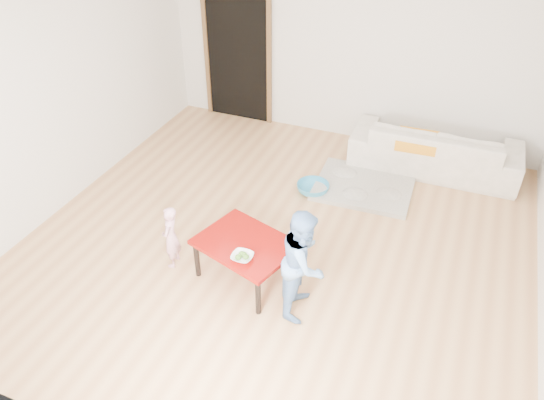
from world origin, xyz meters
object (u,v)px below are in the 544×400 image
Objects in this scene: sofa at (435,148)px; child_pink at (171,237)px; red_table at (246,260)px; basin at (313,188)px; child_blue at (304,262)px; bowl at (242,257)px.

sofa is 3.47m from child_pink.
child_pink is (-2.09, -2.77, 0.04)m from sofa.
basin is (0.13, 1.59, -0.16)m from red_table.
red_table is (-1.34, -2.67, -0.08)m from sofa.
child_blue is at bearing 74.66° from sofa.
red_table is 0.70m from child_blue.
child_pink reaches higher than basin.
child_blue is at bearing 7.18° from bowl.
basin is at bearing 40.83° from sofa.
bowl is at bearing -91.94° from basin.
red_table reaches higher than basin.
sofa is 1.64m from basin.
bowl is (-1.28, -2.89, 0.16)m from sofa.
red_table is 1.30× the size of child_pink.
red_table is 0.76m from child_pink.
child_pink is at bearing -173.06° from red_table.
basin is (-0.48, 1.74, -0.46)m from child_blue.
child_pink reaches higher than sofa.
sofa is 1.93× the size of child_blue.
child_pink reaches higher than bowl.
child_blue reaches higher than basin.
child_blue is (-0.73, -2.82, 0.23)m from sofa.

